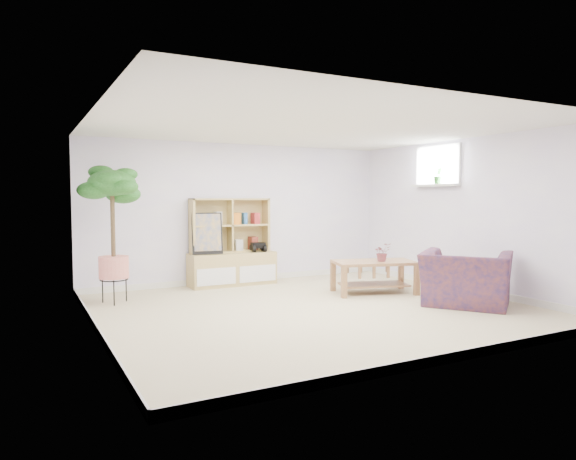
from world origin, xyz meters
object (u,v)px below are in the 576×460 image
coffee_table (374,277)px  floor_tree (113,234)px  armchair (466,275)px  storage_unit (232,242)px

coffee_table → floor_tree: (-3.68, 1.07, 0.72)m
coffee_table → armchair: 1.45m
armchair → storage_unit: bearing=-0.3°
coffee_table → floor_tree: bearing=-179.5°
storage_unit → coffee_table: bearing=-45.6°
coffee_table → armchair: armchair is taller
storage_unit → floor_tree: 2.13m
coffee_table → floor_tree: floor_tree is taller
coffee_table → armchair: size_ratio=1.07×
storage_unit → armchair: bearing=-54.0°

